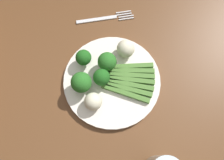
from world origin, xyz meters
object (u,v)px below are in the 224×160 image
(broccoli_right, at_px, (81,82))
(broccoli_back, at_px, (107,62))
(asparagus_bundle, at_px, (129,80))
(cauliflower_near_center, at_px, (126,49))
(broccoli_outer_edge, at_px, (84,58))
(plate, at_px, (112,81))
(fork, at_px, (105,18))
(broccoli_back_right, at_px, (102,78))
(cauliflower_edge, at_px, (93,102))
(dining_table, at_px, (130,92))

(broccoli_right, height_order, broccoli_back, broccoli_right)
(asparagus_bundle, xyz_separation_m, broccoli_back, (-0.04, -0.05, 0.03))
(broccoli_right, bearing_deg, cauliflower_near_center, 126.01)
(broccoli_outer_edge, bearing_deg, broccoli_back, 72.29)
(plate, relative_size, fork, 1.54)
(plate, relative_size, cauliflower_near_center, 5.38)
(asparagus_bundle, bearing_deg, broccoli_back, 151.42)
(broccoli_back_right, distance_m, cauliflower_near_center, 0.10)
(plate, distance_m, asparagus_bundle, 0.05)
(cauliflower_near_center, distance_m, cauliflower_edge, 0.16)
(broccoli_back, distance_m, fork, 0.17)
(broccoli_back_right, height_order, cauliflower_edge, broccoli_back_right)
(broccoli_back_right, distance_m, cauliflower_edge, 0.06)
(asparagus_bundle, relative_size, broccoli_back, 2.41)
(broccoli_right, distance_m, fork, 0.23)
(broccoli_back, relative_size, cauliflower_edge, 1.32)
(broccoli_back_right, relative_size, cauliflower_edge, 1.17)
(asparagus_bundle, distance_m, broccoli_outer_edge, 0.13)
(broccoli_right, xyz_separation_m, cauliflower_near_center, (-0.09, 0.12, -0.01))
(cauliflower_near_center, bearing_deg, plate, -29.16)
(dining_table, distance_m, cauliflower_edge, 0.20)
(dining_table, relative_size, broccoli_back_right, 21.69)
(dining_table, relative_size, fork, 6.88)
(plate, bearing_deg, cauliflower_near_center, 150.84)
(broccoli_outer_edge, distance_m, cauliflower_near_center, 0.11)
(dining_table, distance_m, fork, 0.24)
(dining_table, height_order, asparagus_bundle, asparagus_bundle)
(broccoli_back_right, bearing_deg, asparagus_bundle, 86.82)
(broccoli_outer_edge, distance_m, broccoli_back_right, 0.07)
(broccoli_back, bearing_deg, asparagus_bundle, 49.90)
(dining_table, bearing_deg, cauliflower_edge, -62.41)
(broccoli_right, height_order, cauliflower_edge, broccoli_right)
(asparagus_bundle, xyz_separation_m, broccoli_right, (0.01, -0.12, 0.03))
(plate, xyz_separation_m, fork, (-0.20, -0.00, -0.01))
(broccoli_outer_edge, xyz_separation_m, broccoli_back, (0.02, 0.06, 0.01))
(broccoli_outer_edge, distance_m, broccoli_back, 0.06)
(asparagus_bundle, bearing_deg, plate, -173.57)
(broccoli_back, bearing_deg, broccoli_outer_edge, -107.71)
(broccoli_back, bearing_deg, cauliflower_near_center, 125.35)
(dining_table, xyz_separation_m, asparagus_bundle, (0.01, -0.02, 0.14))
(asparagus_bundle, height_order, cauliflower_edge, cauliflower_edge)
(dining_table, relative_size, cauliflower_near_center, 24.03)
(asparagus_bundle, xyz_separation_m, fork, (-0.20, -0.05, -0.02))
(broccoli_back, distance_m, cauliflower_edge, 0.11)
(broccoli_right, relative_size, cauliflower_near_center, 1.34)
(broccoli_outer_edge, height_order, broccoli_back, broccoli_back)
(broccoli_back, bearing_deg, broccoli_right, -53.50)
(broccoli_right, distance_m, cauliflower_edge, 0.06)
(plate, height_order, broccoli_right, broccoli_right)
(dining_table, height_order, fork, fork)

